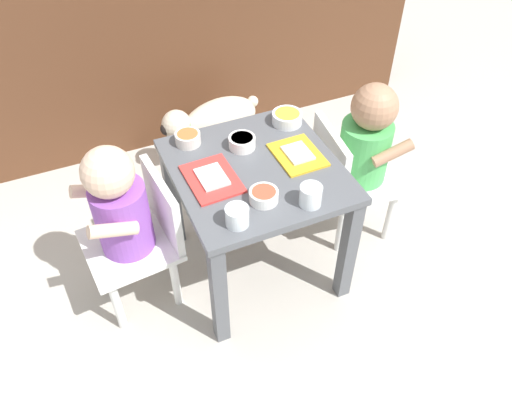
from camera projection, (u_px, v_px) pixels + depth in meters
ground_plane at (256, 263)px, 1.94m from camera, size 7.00×7.00×0.00m
kitchen_cabinet_back at (162, 20)px, 2.26m from camera, size 2.31×0.35×1.02m
dining_table at (256, 189)px, 1.68m from camera, size 0.51×0.53×0.46m
seated_child_left at (124, 212)px, 1.57m from camera, size 0.31×0.31×0.64m
seated_child_right at (363, 146)px, 1.81m from camera, size 0.31×0.31×0.63m
dog at (213, 122)px, 2.25m from camera, size 0.46×0.20×0.31m
food_tray_left at (212, 178)px, 1.58m from camera, size 0.15×0.20×0.02m
food_tray_right at (297, 154)px, 1.66m from camera, size 0.14×0.18×0.02m
water_cup_left at (237, 217)px, 1.43m from camera, size 0.07×0.07×0.06m
water_cup_right at (311, 196)px, 1.49m from camera, size 0.07×0.07×0.06m
veggie_bowl_far at (241, 142)px, 1.68m from camera, size 0.09×0.09×0.04m
cereal_bowl_right_side at (188, 138)px, 1.69m from camera, size 0.08×0.08×0.04m
cereal_bowl_left_side at (287, 118)px, 1.78m from camera, size 0.10×0.10×0.04m
veggie_bowl_near at (264, 196)px, 1.50m from camera, size 0.09×0.09×0.03m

